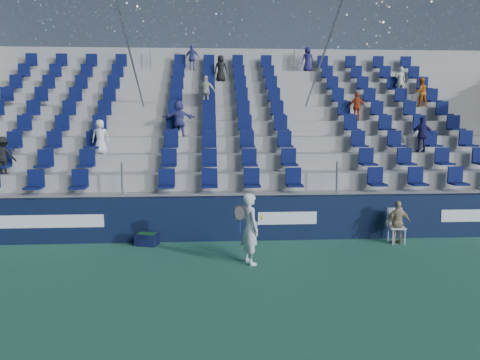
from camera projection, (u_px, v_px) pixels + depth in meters
name	position (u px, v px, depth m)	size (l,w,h in m)	color
ground	(239.00, 279.00, 9.69)	(70.00, 70.00, 0.00)	#2E6D52
sponsor_wall	(232.00, 218.00, 12.73)	(24.00, 0.32, 1.20)	black
grandstand	(226.00, 149.00, 17.55)	(24.00, 8.17, 6.63)	#9F9F9A
tennis_player	(250.00, 228.00, 10.64)	(0.69, 0.70, 1.64)	silver
line_judge_chair	(396.00, 223.00, 12.51)	(0.44, 0.45, 0.92)	white
line_judge	(398.00, 222.00, 12.36)	(0.67, 0.28, 1.15)	tan
ball_bin	(147.00, 239.00, 12.25)	(0.65, 0.52, 0.32)	#10153B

